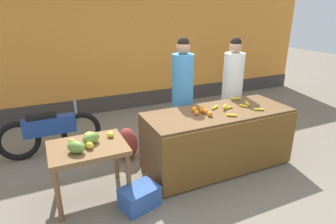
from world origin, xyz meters
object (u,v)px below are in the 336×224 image
vendor_woman_blue_shirt (182,96)px  produce_crate (140,197)px  vendor_woman_white_shirt (232,91)px  produce_sack (127,143)px  parked_motorcycle (50,131)px

vendor_woman_blue_shirt → produce_crate: 1.78m
vendor_woman_white_shirt → produce_crate: 2.45m
vendor_woman_white_shirt → produce_sack: size_ratio=3.54×
vendor_woman_blue_shirt → vendor_woman_white_shirt: 0.93m
produce_crate → vendor_woman_white_shirt: bearing=26.9°
vendor_woman_white_shirt → produce_sack: bearing=175.7°
vendor_woman_white_shirt → produce_crate: (-2.07, -1.05, -0.79)m
parked_motorcycle → produce_crate: parked_motorcycle is taller
vendor_woman_white_shirt → produce_crate: size_ratio=4.16×
produce_sack → produce_crate: bearing=-100.3°
parked_motorcycle → produce_crate: 2.06m
vendor_woman_white_shirt → parked_motorcycle: (-2.93, 0.80, -0.52)m
parked_motorcycle → produce_sack: size_ratio=3.09×
produce_crate → produce_sack: produce_sack is taller
vendor_woman_blue_shirt → parked_motorcycle: vendor_woman_blue_shirt is taller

